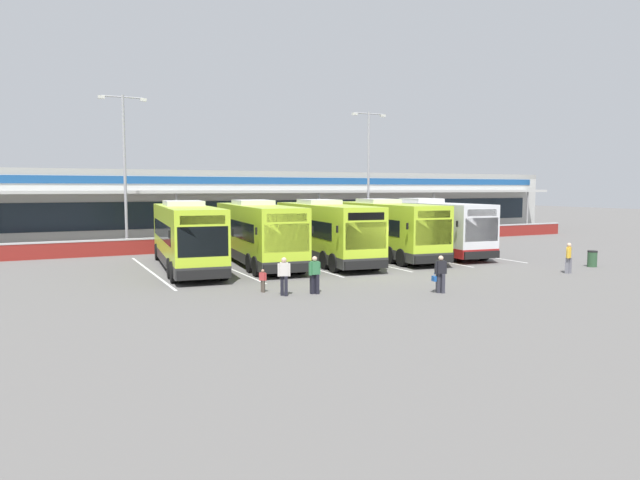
# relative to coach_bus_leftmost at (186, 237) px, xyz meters

# --- Properties ---
(ground_plane) EXTENTS (200.00, 200.00, 0.00)m
(ground_plane) POSITION_rel_coach_bus_leftmost_xyz_m (8.49, -6.11, -1.79)
(ground_plane) COLOR #605E5B
(terminal_building) EXTENTS (70.00, 13.00, 6.00)m
(terminal_building) POSITION_rel_coach_bus_leftmost_xyz_m (8.49, 20.80, 1.23)
(terminal_building) COLOR #B7B7B2
(terminal_building) RESTS_ON ground
(red_barrier_wall) EXTENTS (60.00, 0.40, 1.10)m
(red_barrier_wall) POSITION_rel_coach_bus_leftmost_xyz_m (8.49, 8.39, -1.23)
(red_barrier_wall) COLOR maroon
(red_barrier_wall) RESTS_ON ground
(coach_bus_leftmost) EXTENTS (3.94, 12.34, 3.78)m
(coach_bus_leftmost) POSITION_rel_coach_bus_leftmost_xyz_m (0.00, 0.00, 0.00)
(coach_bus_leftmost) COLOR #B7DB2D
(coach_bus_leftmost) RESTS_ON ground
(coach_bus_left_centre) EXTENTS (3.94, 12.34, 3.78)m
(coach_bus_left_centre) POSITION_rel_coach_bus_leftmost_xyz_m (4.23, 0.18, 0.00)
(coach_bus_left_centre) COLOR #B7DB2D
(coach_bus_left_centre) RESTS_ON ground
(coach_bus_centre) EXTENTS (3.94, 12.34, 3.78)m
(coach_bus_centre) POSITION_rel_coach_bus_leftmost_xyz_m (8.39, -0.43, 0.00)
(coach_bus_centre) COLOR #B7DB2D
(coach_bus_centre) RESTS_ON ground
(coach_bus_right_centre) EXTENTS (3.94, 12.34, 3.78)m
(coach_bus_right_centre) POSITION_rel_coach_bus_leftmost_xyz_m (12.94, -0.11, 0.00)
(coach_bus_right_centre) COLOR #B7DB2D
(coach_bus_right_centre) RESTS_ON ground
(coach_bus_rightmost) EXTENTS (3.94, 12.34, 3.78)m
(coach_bus_rightmost) POSITION_rel_coach_bus_leftmost_xyz_m (16.75, 0.29, 0.00)
(coach_bus_rightmost) COLOR silver
(coach_bus_rightmost) RESTS_ON ground
(bay_stripe_far_west) EXTENTS (0.14, 13.00, 0.01)m
(bay_stripe_far_west) POSITION_rel_coach_bus_leftmost_xyz_m (-2.01, -0.11, -1.78)
(bay_stripe_far_west) COLOR silver
(bay_stripe_far_west) RESTS_ON ground
(bay_stripe_west) EXTENTS (0.14, 13.00, 0.01)m
(bay_stripe_west) POSITION_rel_coach_bus_leftmost_xyz_m (2.19, -0.11, -1.78)
(bay_stripe_west) COLOR silver
(bay_stripe_west) RESTS_ON ground
(bay_stripe_mid_west) EXTENTS (0.14, 13.00, 0.01)m
(bay_stripe_mid_west) POSITION_rel_coach_bus_leftmost_xyz_m (6.39, -0.11, -1.78)
(bay_stripe_mid_west) COLOR silver
(bay_stripe_mid_west) RESTS_ON ground
(bay_stripe_centre) EXTENTS (0.14, 13.00, 0.01)m
(bay_stripe_centre) POSITION_rel_coach_bus_leftmost_xyz_m (10.59, -0.11, -1.78)
(bay_stripe_centre) COLOR silver
(bay_stripe_centre) RESTS_ON ground
(bay_stripe_mid_east) EXTENTS (0.14, 13.00, 0.01)m
(bay_stripe_mid_east) POSITION_rel_coach_bus_leftmost_xyz_m (14.79, -0.11, -1.78)
(bay_stripe_mid_east) COLOR silver
(bay_stripe_mid_east) RESTS_ON ground
(bay_stripe_east) EXTENTS (0.14, 13.00, 0.01)m
(bay_stripe_east) POSITION_rel_coach_bus_leftmost_xyz_m (18.99, -0.11, -1.78)
(bay_stripe_east) COLOR silver
(bay_stripe_east) RESTS_ON ground
(pedestrian_with_handbag) EXTENTS (0.64, 0.41, 1.62)m
(pedestrian_with_handbag) POSITION_rel_coach_bus_leftmost_xyz_m (8.06, -12.15, -0.93)
(pedestrian_with_handbag) COLOR #33333D
(pedestrian_with_handbag) RESTS_ON ground
(pedestrian_in_dark_coat) EXTENTS (0.54, 0.29, 1.62)m
(pedestrian_in_dark_coat) POSITION_rel_coach_bus_leftmost_xyz_m (3.13, -9.97, -0.91)
(pedestrian_in_dark_coat) COLOR black
(pedestrian_in_dark_coat) RESTS_ON ground
(pedestrian_child) EXTENTS (0.29, 0.26, 1.00)m
(pedestrian_child) POSITION_rel_coach_bus_leftmost_xyz_m (1.29, -8.63, -1.24)
(pedestrian_child) COLOR #4C4238
(pedestrian_child) RESTS_ON ground
(pedestrian_near_bin) EXTENTS (0.49, 0.38, 1.62)m
(pedestrian_near_bin) POSITION_rel_coach_bus_leftmost_xyz_m (17.71, -10.60, -0.91)
(pedestrian_near_bin) COLOR slate
(pedestrian_near_bin) RESTS_ON ground
(pedestrian_approaching_bus) EXTENTS (0.53, 0.39, 1.62)m
(pedestrian_approaching_bus) POSITION_rel_coach_bus_leftmost_xyz_m (1.81, -9.77, -0.91)
(pedestrian_approaching_bus) COLOR black
(pedestrian_approaching_bus) RESTS_ON ground
(lamp_post_west) EXTENTS (3.24, 0.28, 11.00)m
(lamp_post_west) POSITION_rel_coach_bus_leftmost_xyz_m (-1.74, 10.95, 4.50)
(lamp_post_west) COLOR #9E9EA3
(lamp_post_west) RESTS_ON ground
(lamp_post_centre) EXTENTS (3.24, 0.28, 11.00)m
(lamp_post_centre) POSITION_rel_coach_bus_leftmost_xyz_m (18.37, 10.98, 4.50)
(lamp_post_centre) COLOR #9E9EA3
(lamp_post_centre) RESTS_ON ground
(litter_bin) EXTENTS (0.54, 0.54, 0.93)m
(litter_bin) POSITION_rel_coach_bus_leftmost_xyz_m (21.04, -9.43, -1.32)
(litter_bin) COLOR #2D5133
(litter_bin) RESTS_ON ground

